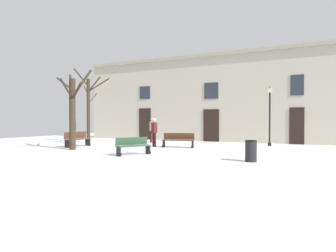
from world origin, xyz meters
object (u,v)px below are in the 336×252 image
(person_crossing_plaza, at_px, (73,128))
(person_by_shop_door, at_px, (154,131))
(tree_left_of_center, at_px, (89,107))
(bench_near_center_tree, at_px, (133,146))
(tree_center, at_px, (73,109))
(person_near_bench, at_px, (152,129))
(litter_bin, at_px, (251,151))
(streetlamp, at_px, (270,109))
(bench_by_litter_bin, at_px, (77,139))
(bench_back_to_back_right, at_px, (178,140))

(person_crossing_plaza, height_order, person_by_shop_door, person_crossing_plaza)
(tree_left_of_center, relative_size, bench_near_center_tree, 3.12)
(tree_center, relative_size, person_near_bench, 2.50)
(litter_bin, height_order, person_by_shop_door, person_by_shop_door)
(tree_left_of_center, bearing_deg, litter_bin, -21.73)
(streetlamp, xyz_separation_m, bench_by_litter_bin, (-10.50, -5.68, -1.84))
(bench_near_center_tree, bearing_deg, person_near_bench, 51.86)
(bench_back_to_back_right, relative_size, person_crossing_plaza, 1.06)
(tree_center, height_order, litter_bin, tree_center)
(streetlamp, distance_m, litter_bin, 7.94)
(litter_bin, height_order, bench_near_center_tree, litter_bin)
(litter_bin, xyz_separation_m, bench_by_litter_bin, (-10.73, 2.03, 0.05))
(bench_near_center_tree, distance_m, bench_back_to_back_right, 4.38)
(bench_by_litter_bin, xyz_separation_m, person_near_bench, (2.50, 4.90, 0.53))
(bench_back_to_back_right, distance_m, person_crossing_plaza, 8.10)
(tree_center, xyz_separation_m, bench_near_center_tree, (4.32, -0.66, -1.79))
(bench_by_litter_bin, distance_m, bench_back_to_back_right, 6.18)
(tree_left_of_center, xyz_separation_m, bench_near_center_tree, (7.02, -5.04, -2.17))
(tree_center, height_order, bench_back_to_back_right, tree_center)
(bench_near_center_tree, height_order, person_by_shop_door, person_by_shop_door)
(streetlamp, bearing_deg, person_crossing_plaza, -164.11)
(tree_left_of_center, xyz_separation_m, bench_by_litter_bin, (1.60, -2.89, -2.13))
(bench_near_center_tree, bearing_deg, person_by_shop_door, 45.00)
(streetlamp, distance_m, bench_near_center_tree, 9.52)
(tree_center, relative_size, bench_back_to_back_right, 2.30)
(person_by_shop_door, height_order, person_near_bench, person_near_bench)
(litter_bin, relative_size, bench_by_litter_bin, 0.47)
(tree_center, bearing_deg, bench_by_litter_bin, 126.15)
(tree_center, distance_m, person_near_bench, 6.66)
(litter_bin, relative_size, bench_back_to_back_right, 0.43)
(litter_bin, bearing_deg, bench_near_center_tree, -178.62)
(tree_center, height_order, person_near_bench, tree_center)
(person_by_shop_door, distance_m, person_near_bench, 3.37)
(litter_bin, height_order, bench_by_litter_bin, bench_by_litter_bin)
(bench_by_litter_bin, height_order, person_crossing_plaza, person_crossing_plaza)
(litter_bin, height_order, person_near_bench, person_near_bench)
(streetlamp, height_order, person_by_shop_door, streetlamp)
(bench_by_litter_bin, distance_m, person_crossing_plaza, 3.13)
(bench_by_litter_bin, bearing_deg, streetlamp, -55.97)
(person_by_shop_door, bearing_deg, litter_bin, 0.76)
(bench_back_to_back_right, height_order, person_near_bench, person_near_bench)
(bench_near_center_tree, relative_size, person_by_shop_door, 0.95)
(streetlamp, height_order, litter_bin, streetlamp)
(bench_by_litter_bin, distance_m, bench_near_center_tree, 5.83)
(streetlamp, relative_size, bench_near_center_tree, 2.28)
(litter_bin, distance_m, bench_back_to_back_right, 6.53)
(person_near_bench, bearing_deg, bench_near_center_tree, 57.64)
(bench_by_litter_bin, relative_size, person_crossing_plaza, 0.96)
(person_crossing_plaza, bearing_deg, bench_near_center_tree, -111.79)
(person_crossing_plaza, distance_m, person_near_bench, 5.60)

